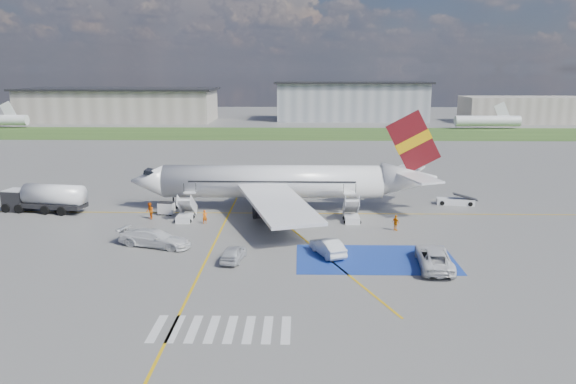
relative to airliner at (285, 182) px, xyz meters
name	(u,v)px	position (x,y,z in m)	size (l,w,h in m)	color
ground	(266,245)	(-1.51, -14.00, -3.39)	(400.00, 400.00, 0.00)	#60605E
grass_strip	(288,133)	(-1.51, 81.00, -3.39)	(400.00, 30.00, 0.01)	#2D4C1E
taxiway_line_main	(272,213)	(-1.51, -2.00, -3.39)	(120.00, 0.20, 0.01)	gold
taxiway_line_cross	(195,283)	(-6.51, -24.00, -3.39)	(0.20, 60.00, 0.01)	gold
taxiway_line_diag	(272,213)	(-1.51, -2.00, -3.39)	(0.20, 60.00, 0.01)	gold
staging_box	(375,259)	(8.49, -18.00, -3.39)	(14.00, 8.00, 0.01)	navy
crosswalk	(221,329)	(-3.31, -32.00, -3.39)	(9.00, 4.00, 0.01)	silver
terminal_west	(120,105)	(-56.51, 116.00, 1.61)	(60.00, 22.00, 10.00)	gray
terminal_centre	(351,102)	(18.49, 121.00, 2.61)	(48.00, 18.00, 12.00)	gray
terminal_east	(528,110)	(73.49, 114.00, 0.61)	(40.00, 16.00, 8.00)	gray
airliner	(285,182)	(0.00, 0.00, 0.00)	(36.81, 32.95, 11.92)	silver
airstairs_fwd	(185,215)	(-11.01, -5.30, -2.77)	(1.90, 5.20, 3.60)	silver
airstairs_aft	(352,216)	(7.49, -5.30, -2.77)	(1.90, 5.20, 3.60)	silver
fuel_tanker	(45,200)	(-28.23, -1.94, -1.98)	(10.12, 4.29, 3.35)	black
gpu_cart	(166,209)	(-13.70, -2.85, -2.72)	(1.93, 1.39, 1.48)	silver
belt_loader	(456,202)	(21.19, 2.82, -3.03)	(4.99, 2.34, 1.45)	silver
car_silver_a	(234,253)	(-4.05, -18.71, -2.68)	(1.68, 4.17, 1.42)	#B3B5BA
car_silver_b	(328,247)	(4.30, -16.97, -2.61)	(1.65, 4.74, 1.56)	silver
van_white_a	(434,254)	(13.24, -19.74, -2.31)	(2.65, 5.75, 2.16)	silver
van_white_b	(154,235)	(-12.04, -14.73, -2.32)	(2.23, 5.48, 2.15)	silver
crew_fwd	(205,217)	(-8.59, -6.62, -2.63)	(0.55, 0.36, 1.52)	orange
crew_nose	(150,211)	(-15.08, -4.93, -2.45)	(0.92, 0.72, 1.89)	orange
crew_aft	(396,223)	(11.78, -8.86, -2.56)	(0.98, 0.41, 1.67)	orange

